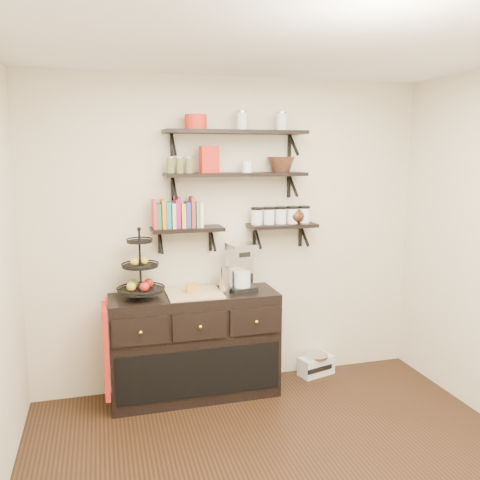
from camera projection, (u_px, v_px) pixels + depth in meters
name	position (u px, v px, depth m)	size (l,w,h in m)	color
ceiling	(318.00, 26.00, 2.59)	(3.50, 3.50, 0.02)	white
back_wall	(232.00, 235.00, 4.48)	(3.50, 0.02, 2.70)	beige
shelf_top	(236.00, 132.00, 4.21)	(1.20, 0.27, 0.23)	black
shelf_mid	(236.00, 175.00, 4.27)	(1.20, 0.27, 0.23)	black
shelf_low_left	(187.00, 230.00, 4.25)	(0.60, 0.25, 0.23)	black
shelf_low_right	(282.00, 226.00, 4.47)	(0.60, 0.25, 0.23)	black
cookbooks	(179.00, 214.00, 4.20)	(0.40, 0.15, 0.26)	red
glass_canisters	(281.00, 216.00, 4.45)	(0.54, 0.10, 0.13)	silver
sideboard	(195.00, 345.00, 4.31)	(1.40, 0.50, 0.92)	black
fruit_stand	(141.00, 275.00, 4.09)	(0.38, 0.38, 0.56)	black
candle	(191.00, 288.00, 4.22)	(0.08, 0.08, 0.08)	#B17E28
coffee_maker	(241.00, 268.00, 4.33)	(0.25, 0.25, 0.41)	black
thermal_carafe	(226.00, 280.00, 4.26)	(0.11, 0.11, 0.22)	silver
apron	(106.00, 351.00, 4.01)	(0.04, 0.31, 0.73)	maroon
radio	(316.00, 365.00, 4.78)	(0.36, 0.27, 0.20)	silver
recipe_box	(209.00, 159.00, 4.18)	(0.16, 0.06, 0.22)	red
walnut_bowl	(281.00, 164.00, 4.35)	(0.24, 0.24, 0.13)	black
ramekins	(247.00, 167.00, 4.28)	(0.09, 0.09, 0.10)	white
teapot	(296.00, 215.00, 4.48)	(0.19, 0.15, 0.15)	#391E11
red_pot	(196.00, 122.00, 4.10)	(0.18, 0.18, 0.12)	red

